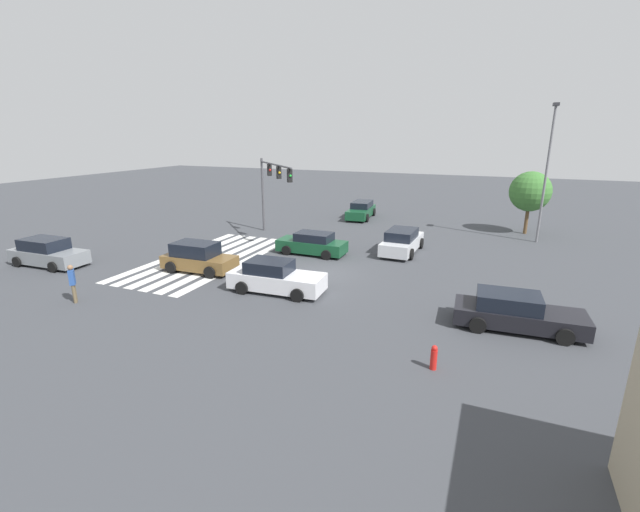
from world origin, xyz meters
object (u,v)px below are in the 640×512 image
at_px(car_0, 198,258).
at_px(fire_hydrant, 434,357).
at_px(car_5, 516,313).
at_px(pedestrian, 72,281).
at_px(car_1, 312,244).
at_px(car_3, 402,241).
at_px(tree_corner_b, 530,192).
at_px(car_6, 48,253).
at_px(car_2, 361,210).
at_px(traffic_signal_mast, 272,180).
at_px(street_light_pole_b, 548,163).
at_px(car_4, 275,277).

relative_size(car_0, fire_hydrant, 4.84).
distance_m(car_5, pedestrian, 19.23).
xyz_separation_m(car_0, car_1, (-5.66, 4.53, -0.10)).
xyz_separation_m(car_0, fire_hydrant, (5.59, 13.80, -0.35)).
height_order(car_3, tree_corner_b, tree_corner_b).
relative_size(car_5, car_6, 1.06).
height_order(car_0, pedestrian, pedestrian).
distance_m(car_1, car_2, 12.80).
bearing_deg(car_2, car_0, -16.16).
bearing_deg(car_6, car_3, 28.03).
relative_size(traffic_signal_mast, car_1, 1.28).
xyz_separation_m(car_0, car_6, (2.49, -8.87, -0.03)).
bearing_deg(traffic_signal_mast, car_6, -83.46).
xyz_separation_m(street_light_pole_b, fire_hydrant, (20.28, -4.29, -5.10)).
bearing_deg(traffic_signal_mast, car_5, 13.70).
relative_size(car_2, car_6, 1.07).
distance_m(car_2, car_3, 11.80).
bearing_deg(pedestrian, car_6, 108.54).
relative_size(traffic_signal_mast, street_light_pole_b, 0.60).
relative_size(car_5, pedestrian, 2.76).
xyz_separation_m(car_4, car_6, (1.28, -14.42, 0.03)).
bearing_deg(car_2, car_4, 0.57).
bearing_deg(fire_hydrant, car_3, -163.71).
bearing_deg(car_5, car_2, 119.43).
relative_size(car_2, street_light_pole_b, 0.53).
bearing_deg(street_light_pole_b, car_4, -38.27).
bearing_deg(car_1, car_0, 51.74).
relative_size(car_1, car_2, 0.88).
relative_size(car_3, fire_hydrant, 5.61).
bearing_deg(tree_corner_b, car_3, -40.32).
distance_m(car_3, pedestrian, 18.66).
bearing_deg(car_1, fire_hydrant, 129.90).
relative_size(traffic_signal_mast, pedestrian, 3.13).
xyz_separation_m(car_5, pedestrian, (4.81, -18.62, 0.35)).
bearing_deg(car_3, car_6, 121.82).
relative_size(car_0, street_light_pole_b, 0.44).
relative_size(traffic_signal_mast, car_3, 1.17).
height_order(car_1, car_6, car_6).
bearing_deg(car_0, street_light_pole_b, 37.05).
distance_m(car_1, car_4, 6.94).
height_order(car_3, street_light_pole_b, street_light_pole_b).
height_order(traffic_signal_mast, tree_corner_b, traffic_signal_mast).
bearing_deg(car_5, traffic_signal_mast, 145.64).
bearing_deg(car_6, pedestrian, -30.06).
relative_size(car_4, car_6, 1.01).
distance_m(car_1, fire_hydrant, 14.58).
distance_m(car_5, street_light_pole_b, 16.71).
height_order(pedestrian, tree_corner_b, tree_corner_b).
bearing_deg(traffic_signal_mast, tree_corner_b, 71.20).
bearing_deg(pedestrian, car_2, 32.65).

